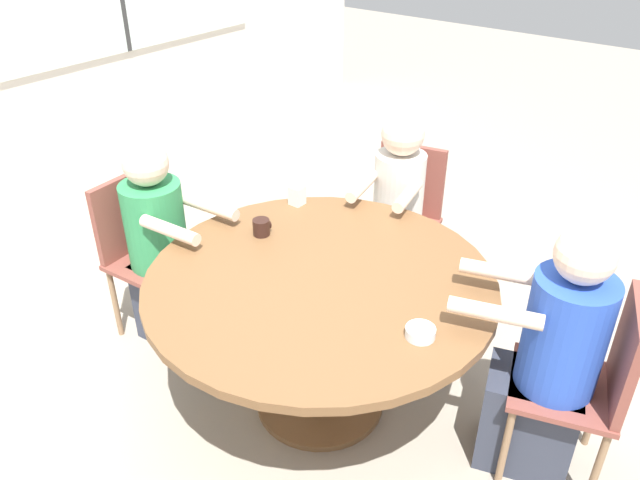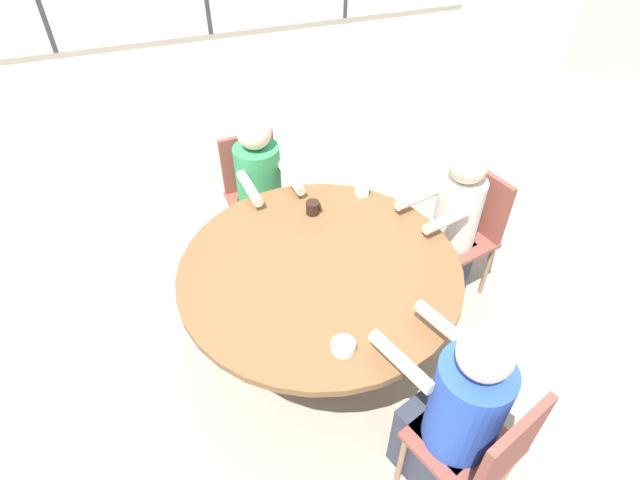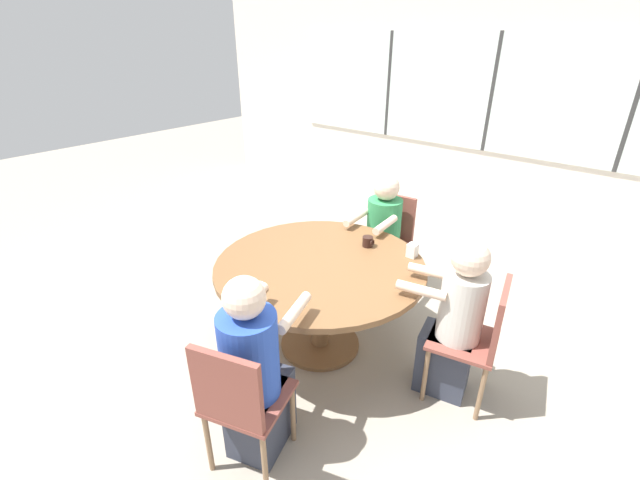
# 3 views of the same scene
# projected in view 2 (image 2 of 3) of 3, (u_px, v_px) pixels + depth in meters

# --- Properties ---
(ground_plane) EXTENTS (16.00, 16.00, 0.00)m
(ground_plane) POSITION_uv_depth(u_px,v_px,m) (320.00, 350.00, 3.07)
(ground_plane) COLOR gray
(dining_table) EXTENTS (1.48, 1.48, 0.72)m
(dining_table) POSITION_uv_depth(u_px,v_px,m) (320.00, 283.00, 2.68)
(dining_table) COLOR brown
(dining_table) RESTS_ON ground_plane
(chair_for_woman_green_shirt) EXTENTS (0.43, 0.43, 0.87)m
(chair_for_woman_green_shirt) POSITION_uv_depth(u_px,v_px,m) (254.00, 185.00, 3.48)
(chair_for_woman_green_shirt) COLOR brown
(chair_for_woman_green_shirt) RESTS_ON ground_plane
(chair_for_man_blue_shirt) EXTENTS (0.47, 0.47, 0.87)m
(chair_for_man_blue_shirt) POSITION_uv_depth(u_px,v_px,m) (469.00, 224.00, 3.16)
(chair_for_man_blue_shirt) COLOR brown
(chair_for_man_blue_shirt) RESTS_ON ground_plane
(chair_for_man_teal_shirt) EXTENTS (0.50, 0.50, 0.87)m
(chair_for_man_teal_shirt) POSITION_uv_depth(u_px,v_px,m) (483.00, 450.00, 2.07)
(chair_for_man_teal_shirt) COLOR brown
(chair_for_man_teal_shirt) RESTS_ON ground_plane
(person_woman_green_shirt) EXTENTS (0.36, 0.58, 1.11)m
(person_woman_green_shirt) POSITION_uv_depth(u_px,v_px,m) (262.00, 199.00, 3.38)
(person_woman_green_shirt) COLOR #333847
(person_woman_green_shirt) RESTS_ON ground_plane
(person_man_blue_shirt) EXTENTS (0.54, 0.37, 1.12)m
(person_man_blue_shirt) POSITION_uv_depth(u_px,v_px,m) (450.00, 232.00, 3.09)
(person_man_blue_shirt) COLOR #333847
(person_man_blue_shirt) RESTS_ON ground_plane
(person_man_teal_shirt) EXTENTS (0.46, 0.62, 1.15)m
(person_man_teal_shirt) POSITION_uv_depth(u_px,v_px,m) (453.00, 420.00, 2.16)
(person_man_teal_shirt) COLOR #333847
(person_man_teal_shirt) RESTS_ON ground_plane
(coffee_mug) EXTENTS (0.09, 0.08, 0.08)m
(coffee_mug) POSITION_uv_depth(u_px,v_px,m) (313.00, 208.00, 2.90)
(coffee_mug) COLOR black
(coffee_mug) RESTS_ON dining_table
(milk_carton_small) EXTENTS (0.07, 0.07, 0.10)m
(milk_carton_small) POSITION_uv_depth(u_px,v_px,m) (362.00, 188.00, 3.02)
(milk_carton_small) COLOR silver
(milk_carton_small) RESTS_ON dining_table
(bowl_white_shallow) EXTENTS (0.11, 0.11, 0.04)m
(bowl_white_shallow) POSITION_uv_depth(u_px,v_px,m) (343.00, 346.00, 2.19)
(bowl_white_shallow) COLOR silver
(bowl_white_shallow) RESTS_ON dining_table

